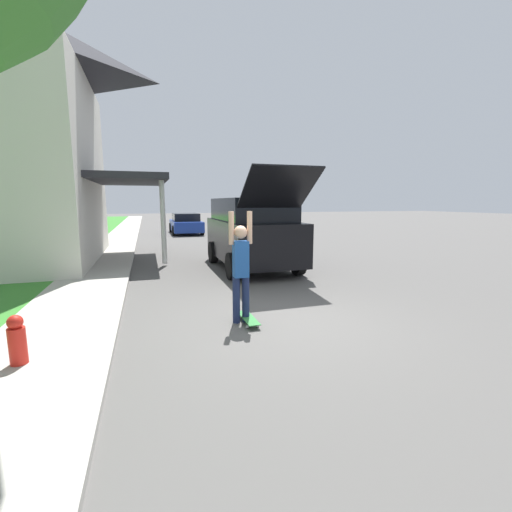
{
  "coord_description": "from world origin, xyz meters",
  "views": [
    {
      "loc": [
        -2.18,
        -5.54,
        2.1
      ],
      "look_at": [
        0.12,
        1.65,
        0.9
      ],
      "focal_mm": 24.0,
      "sensor_mm": 36.0,
      "label": 1
    }
  ],
  "objects": [
    {
      "name": "ground_plane",
      "position": [
        0.0,
        0.0,
        0.0
      ],
      "size": [
        120.0,
        120.0,
        0.0
      ],
      "primitive_type": "plane",
      "color": "#54514F"
    },
    {
      "name": "sidewalk",
      "position": [
        -3.6,
        6.0,
        0.05
      ],
      "size": [
        1.8,
        80.0,
        0.1
      ],
      "color": "#ADA89E",
      "rests_on": "ground_plane"
    },
    {
      "name": "suv_parked",
      "position": [
        0.97,
        4.75,
        1.18
      ],
      "size": [
        2.2,
        5.2,
        2.92
      ],
      "color": "black",
      "rests_on": "ground_plane"
    },
    {
      "name": "car_down_street",
      "position": [
        0.32,
        17.63,
        0.66
      ],
      "size": [
        1.97,
        4.38,
        1.35
      ],
      "color": "navy",
      "rests_on": "ground_plane"
    },
    {
      "name": "skateboarder",
      "position": [
        -0.67,
        0.05,
        1.0
      ],
      "size": [
        0.41,
        0.23,
        1.94
      ],
      "color": "#192347",
      "rests_on": "ground_plane"
    },
    {
      "name": "skateboard",
      "position": [
        -0.56,
        -0.03,
        0.08
      ],
      "size": [
        0.22,
        0.81,
        0.1
      ],
      "color": "#337F3D",
      "rests_on": "ground_plane"
    },
    {
      "name": "fire_hydrant",
      "position": [
        -3.77,
        -0.82,
        0.41
      ],
      "size": [
        0.2,
        0.2,
        0.63
      ],
      "color": "red",
      "rests_on": "sidewalk"
    }
  ]
}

